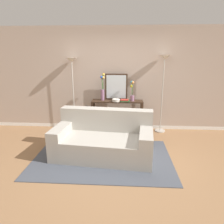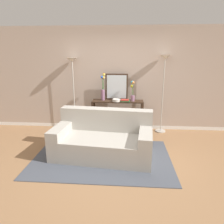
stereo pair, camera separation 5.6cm
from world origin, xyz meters
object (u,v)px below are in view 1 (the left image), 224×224
fruit_bowl (116,100)px  book_stack (125,101)px  book_row_under_console (106,129)px  wall_mirror (116,87)px  console_table (117,111)px  couch (104,140)px  floor_lamp_left (72,74)px  vase_tall_flowers (103,89)px  floor_lamp_right (164,73)px  vase_short_flowers (132,92)px

fruit_bowl → book_stack: 0.21m
book_stack → book_row_under_console: bearing=168.9°
wall_mirror → console_table: bearing=-75.7°
wall_mirror → book_row_under_console: (-0.25, -0.13, -1.11)m
couch → floor_lamp_left: 2.04m
couch → book_stack: 1.38m
book_row_under_console → couch: bearing=-86.9°
floor_lamp_left → book_stack: bearing=-8.3°
vase_tall_flowers → console_table: bearing=-5.8°
floor_lamp_left → fruit_bowl: 1.29m
couch → fruit_bowl: fruit_bowl is taller
floor_lamp_right → book_row_under_console: 2.04m
console_table → floor_lamp_right: size_ratio=0.67×
floor_lamp_right → wall_mirror: floor_lamp_right is taller
fruit_bowl → vase_tall_flowers: bearing=159.0°
console_table → floor_lamp_right: floor_lamp_right is taller
couch → floor_lamp_right: size_ratio=1.03×
wall_mirror → fruit_bowl: wall_mirror is taller
floor_lamp_right → wall_mirror: 1.22m
couch → wall_mirror: 1.67m
console_table → wall_mirror: wall_mirror is taller
console_table → floor_lamp_right: (1.13, 0.10, 0.96)m
floor_lamp_left → console_table: bearing=-5.0°
console_table → vase_short_flowers: bearing=-2.5°
couch → vase_tall_flowers: vase_tall_flowers is taller
couch → book_stack: size_ratio=8.67×
floor_lamp_left → book_stack: (1.33, -0.19, -0.62)m
floor_lamp_right → vase_short_flowers: 0.90m
fruit_bowl → book_row_under_console: bearing=160.2°
couch → floor_lamp_left: (-0.92, 1.39, 1.17)m
floor_lamp_right → book_stack: (-0.94, -0.19, -0.67)m
book_stack → floor_lamp_left: bearing=171.7°
floor_lamp_right → vase_tall_flowers: size_ratio=2.85×
wall_mirror → vase_short_flowers: 0.44m
floor_lamp_right → vase_short_flowers: bearing=-171.3°
couch → wall_mirror: (0.19, 1.42, 0.85)m
vase_tall_flowers → vase_short_flowers: (0.74, -0.05, -0.06)m
floor_lamp_left → vase_tall_flowers: 0.85m
console_table → vase_short_flowers: 0.61m
vase_short_flowers → floor_lamp_right: bearing=8.7°
floor_lamp_left → vase_tall_flowers: (0.77, -0.06, -0.36)m
floor_lamp_right → fruit_bowl: 1.34m
fruit_bowl → couch: bearing=-99.3°
couch → fruit_bowl: 1.33m
vase_tall_flowers → floor_lamp_right: bearing=2.4°
book_stack → floor_lamp_right: bearing=11.6°
vase_short_flowers → book_stack: vase_short_flowers is taller
console_table → vase_tall_flowers: size_ratio=1.89×
floor_lamp_left → vase_short_flowers: size_ratio=3.74×
vase_short_flowers → book_stack: bearing=-156.6°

